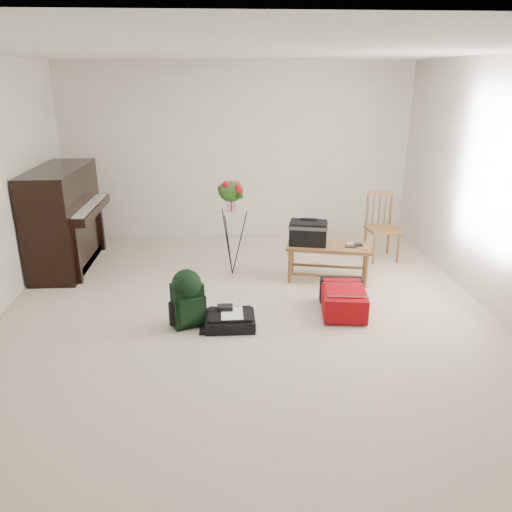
{
  "coord_description": "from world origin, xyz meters",
  "views": [
    {
      "loc": [
        -0.19,
        -4.53,
        2.3
      ],
      "look_at": [
        0.12,
        0.35,
        0.52
      ],
      "focal_mm": 35.0,
      "sensor_mm": 36.0,
      "label": 1
    }
  ],
  "objects": [
    {
      "name": "floor",
      "position": [
        0.0,
        0.0,
        0.0
      ],
      "size": [
        5.0,
        5.5,
        0.01
      ],
      "primitive_type": "cube",
      "color": "beige",
      "rests_on": "ground"
    },
    {
      "name": "red_suitcase",
      "position": [
        1.0,
        0.09,
        0.14
      ],
      "size": [
        0.5,
        0.68,
        0.27
      ],
      "rotation": [
        0.0,
        0.0,
        -0.12
      ],
      "color": "#B90708",
      "rests_on": "floor"
    },
    {
      "name": "dining_chair",
      "position": [
        1.85,
        1.61,
        0.43
      ],
      "size": [
        0.42,
        0.42,
        0.89
      ],
      "rotation": [
        0.0,
        0.0,
        0.09
      ],
      "color": "brown",
      "rests_on": "floor"
    },
    {
      "name": "wall_right",
      "position": [
        2.5,
        0.0,
        1.25
      ],
      "size": [
        0.04,
        5.5,
        2.5
      ],
      "primitive_type": "cube",
      "color": "beige",
      "rests_on": "floor"
    },
    {
      "name": "piano",
      "position": [
        -2.19,
        1.6,
        0.6
      ],
      "size": [
        0.71,
        1.5,
        1.25
      ],
      "color": "black",
      "rests_on": "floor"
    },
    {
      "name": "bench",
      "position": [
        0.84,
        0.91,
        0.53
      ],
      "size": [
        1.03,
        0.59,
        0.75
      ],
      "rotation": [
        0.0,
        0.0,
        -0.22
      ],
      "color": "brown",
      "rests_on": "floor"
    },
    {
      "name": "black_duffel",
      "position": [
        -0.16,
        -0.19,
        0.07
      ],
      "size": [
        0.47,
        0.38,
        0.2
      ],
      "rotation": [
        0.0,
        0.0,
        0.0
      ],
      "color": "black",
      "rests_on": "floor"
    },
    {
      "name": "wall_back",
      "position": [
        0.0,
        2.75,
        1.25
      ],
      "size": [
        5.0,
        0.04,
        2.5
      ],
      "primitive_type": "cube",
      "color": "beige",
      "rests_on": "floor"
    },
    {
      "name": "flower_stand",
      "position": [
        -0.12,
        1.17,
        0.59
      ],
      "size": [
        0.41,
        0.41,
        1.21
      ],
      "rotation": [
        0.0,
        0.0,
        0.1
      ],
      "color": "black",
      "rests_on": "floor"
    },
    {
      "name": "green_backpack",
      "position": [
        -0.57,
        -0.15,
        0.32
      ],
      "size": [
        0.34,
        0.31,
        0.58
      ],
      "rotation": [
        0.0,
        0.0,
        0.38
      ],
      "color": "black",
      "rests_on": "floor"
    },
    {
      "name": "ceiling",
      "position": [
        0.0,
        0.0,
        2.5
      ],
      "size": [
        5.0,
        5.5,
        0.01
      ],
      "primitive_type": "cube",
      "color": "white",
      "rests_on": "wall_back"
    }
  ]
}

